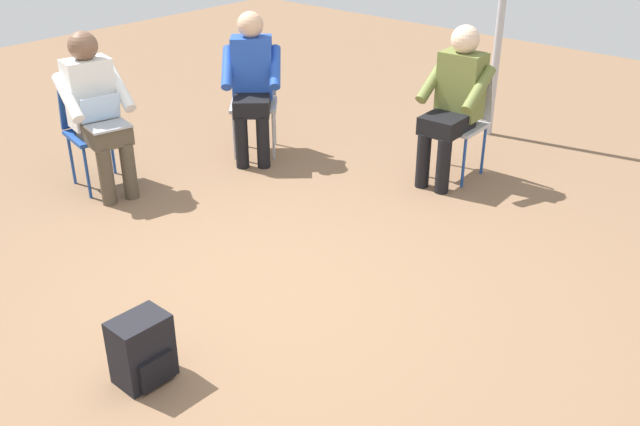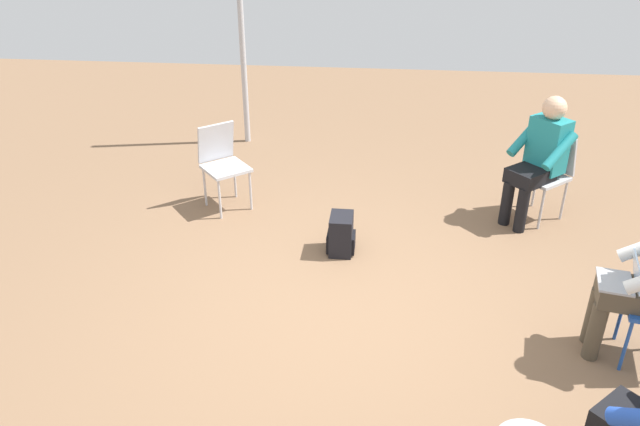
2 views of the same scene
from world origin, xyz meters
TOP-DOWN VIEW (x-y plane):
  - ground_plane at (0.00, 0.00)m, footprint 14.26×14.26m
  - chair_northwest at (-1.35, 1.71)m, footprint 0.58×0.59m
  - chair_northeast at (1.83, 1.80)m, footprint 0.59×0.58m
  - person_in_teal at (1.71, 1.69)m, footprint 0.63×0.63m
  - backpack_near_laptop_user at (-0.10, 0.91)m, footprint 0.25×0.28m
  - tent_pole_far at (-1.47, 3.48)m, footprint 0.07×0.07m

SIDE VIEW (x-z plane):
  - ground_plane at x=0.00m, z-range 0.00..0.00m
  - backpack_near_laptop_user at x=-0.10m, z-range -0.02..0.34m
  - chair_northwest at x=-1.35m, z-range 0.07..0.92m
  - chair_northeast at x=1.83m, z-range 0.07..0.92m
  - person_in_teal at x=1.71m, z-range 0.07..1.31m
  - tent_pole_far at x=-1.47m, z-range 0.00..2.76m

